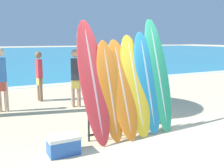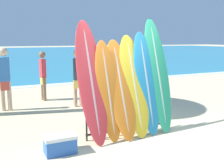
# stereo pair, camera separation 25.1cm
# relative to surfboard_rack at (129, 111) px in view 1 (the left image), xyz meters

# --- Properties ---
(ground_plane) EXTENTS (160.00, 160.00, 0.00)m
(ground_plane) POSITION_rel_surfboard_rack_xyz_m (0.37, -0.33, -0.51)
(ground_plane) COLOR beige
(ocean_water) EXTENTS (120.00, 60.00, 0.01)m
(ocean_water) POSITION_rel_surfboard_rack_xyz_m (0.37, 36.25, -0.51)
(ocean_water) COLOR teal
(ocean_water) RESTS_ON ground_plane
(surfboard_rack) EXTENTS (1.92, 0.04, 0.96)m
(surfboard_rack) POSITION_rel_surfboard_rack_xyz_m (0.00, 0.00, 0.00)
(surfboard_rack) COLOR #28282D
(surfboard_rack) RESTS_ON ground_plane
(surfboard_slot_0) EXTENTS (0.56, 1.05, 2.46)m
(surfboard_slot_0) POSITION_rel_surfboard_rack_xyz_m (-0.80, 0.08, 0.71)
(surfboard_slot_0) COLOR red
(surfboard_slot_0) RESTS_ON ground_plane
(surfboard_slot_1) EXTENTS (0.49, 0.77, 2.04)m
(surfboard_slot_1) POSITION_rel_surfboard_rack_xyz_m (-0.47, -0.01, 0.51)
(surfboard_slot_1) COLOR orange
(surfboard_slot_1) RESTS_ON ground_plane
(surfboard_slot_2) EXTENTS (0.58, 0.90, 2.06)m
(surfboard_slot_2) POSITION_rel_surfboard_rack_xyz_m (-0.17, -0.00, 0.51)
(surfboard_slot_2) COLOR orange
(surfboard_slot_2) RESTS_ON ground_plane
(surfboard_slot_3) EXTENTS (0.60, 0.86, 2.15)m
(surfboard_slot_3) POSITION_rel_surfboard_rack_xyz_m (0.16, 0.01, 0.56)
(surfboard_slot_3) COLOR yellow
(surfboard_slot_3) RESTS_ON ground_plane
(surfboard_slot_4) EXTENTS (0.54, 0.77, 2.22)m
(surfboard_slot_4) POSITION_rel_surfboard_rack_xyz_m (0.47, 0.02, 0.60)
(surfboard_slot_4) COLOR teal
(surfboard_slot_4) RESTS_ON ground_plane
(surfboard_slot_5) EXTENTS (0.54, 0.88, 2.54)m
(surfboard_slot_5) POSITION_rel_surfboard_rack_xyz_m (0.80, 0.07, 0.75)
(surfboard_slot_5) COLOR #289E70
(surfboard_slot_5) RESTS_ON ground_plane
(person_near_water) EXTENTS (0.22, 0.28, 1.65)m
(person_near_water) POSITION_rel_surfboard_rack_xyz_m (-1.04, 4.05, 0.39)
(person_near_water) COLOR #846047
(person_near_water) RESTS_ON ground_plane
(person_mid_beach) EXTENTS (0.30, 0.24, 1.82)m
(person_mid_beach) POSITION_rel_surfboard_rack_xyz_m (-2.27, 3.19, 0.48)
(person_mid_beach) COLOR beige
(person_mid_beach) RESTS_ON ground_plane
(person_far_left) EXTENTS (0.26, 0.25, 1.54)m
(person_far_left) POSITION_rel_surfboard_rack_xyz_m (1.21, 3.01, 0.33)
(person_far_left) COLOR #846047
(person_far_left) RESTS_ON ground_plane
(person_far_right) EXTENTS (0.30, 0.25, 1.75)m
(person_far_right) POSITION_rel_surfboard_rack_xyz_m (-0.24, 2.73, 0.44)
(person_far_right) COLOR tan
(person_far_right) RESTS_ON ground_plane
(cooler_box) EXTENTS (0.57, 0.37, 0.34)m
(cooler_box) POSITION_rel_surfboard_rack_xyz_m (-1.57, -0.34, -0.34)
(cooler_box) COLOR #2D60B7
(cooler_box) RESTS_ON ground_plane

